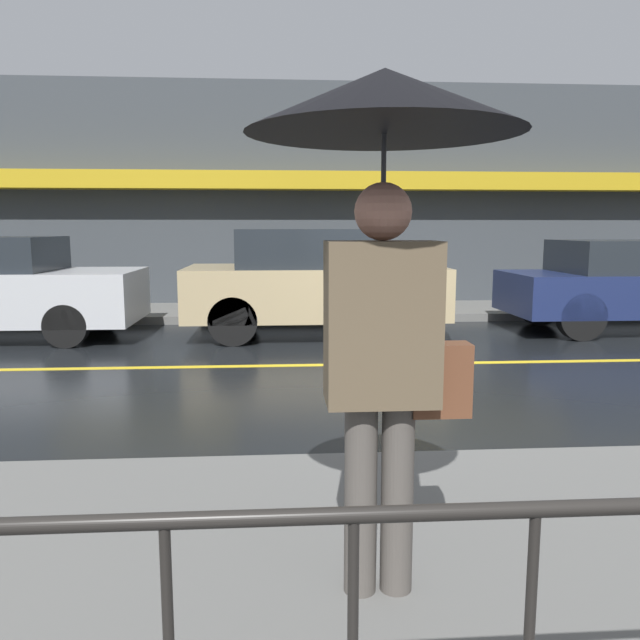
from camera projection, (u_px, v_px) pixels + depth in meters
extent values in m
plane|color=black|center=(415.00, 364.00, 7.72)|extent=(80.00, 80.00, 0.00)
cube|color=#60605E|center=(365.00, 311.00, 12.09)|extent=(28.00, 2.09, 0.14)
cube|color=gold|center=(415.00, 363.00, 7.72)|extent=(25.20, 0.12, 0.01)
cube|color=#383D42|center=(358.00, 198.00, 12.94)|extent=(28.00, 0.30, 4.59)
cube|color=#B79319|center=(361.00, 181.00, 12.48)|extent=(16.80, 0.55, 0.35)
cylinder|color=#4C4742|center=(360.00, 498.00, 2.59)|extent=(0.14, 0.14, 0.82)
cylinder|color=#4C4742|center=(397.00, 497.00, 2.60)|extent=(0.14, 0.14, 0.82)
cube|color=brown|center=(381.00, 323.00, 2.49)|extent=(0.45, 0.27, 0.65)
sphere|color=tan|center=(383.00, 212.00, 2.42)|extent=(0.23, 0.23, 0.23)
cylinder|color=#262628|center=(383.00, 230.00, 2.44)|extent=(0.02, 0.02, 0.73)
cone|color=black|center=(385.00, 101.00, 2.36)|extent=(1.08, 1.08, 0.24)
cube|color=brown|center=(440.00, 379.00, 2.54)|extent=(0.24, 0.12, 0.30)
cylinder|color=black|center=(98.00, 311.00, 10.29)|extent=(0.62, 0.22, 0.62)
cylinder|color=black|center=(66.00, 326.00, 8.75)|extent=(0.62, 0.22, 0.62)
cube|color=tan|center=(315.00, 291.00, 9.71)|extent=(3.94, 1.83, 0.78)
cube|color=#1E2328|center=(305.00, 248.00, 9.60)|extent=(2.05, 1.68, 0.57)
cylinder|color=black|center=(383.00, 306.00, 10.64)|extent=(0.71, 0.22, 0.71)
cylinder|color=black|center=(402.00, 319.00, 9.05)|extent=(0.71, 0.22, 0.71)
cylinder|color=black|center=(240.00, 307.00, 10.47)|extent=(0.71, 0.22, 0.71)
cylinder|color=black|center=(233.00, 321.00, 8.88)|extent=(0.71, 0.22, 0.71)
cube|color=#19234C|center=(638.00, 293.00, 10.08)|extent=(4.22, 1.72, 0.65)
cube|color=#1E2328|center=(631.00, 256.00, 9.98)|extent=(2.19, 1.58, 0.52)
cylinder|color=black|center=(539.00, 304.00, 10.77)|extent=(0.72, 0.22, 0.72)
cylinder|color=black|center=(581.00, 317.00, 9.29)|extent=(0.72, 0.22, 0.72)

